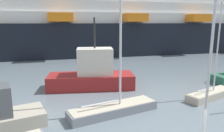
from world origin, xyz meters
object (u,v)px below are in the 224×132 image
(fishing_boat_0, at_px, (92,74))
(cruise_ship, at_px, (91,22))
(sailboat_0, at_px, (210,93))
(sailboat_2, at_px, (114,107))

(fishing_boat_0, relative_size, cruise_ship, 0.08)
(sailboat_0, xyz_separation_m, cruise_ship, (-3.83, 32.67, 6.28))
(fishing_boat_0, xyz_separation_m, cruise_ship, (5.57, 26.43, 5.24))
(sailboat_0, bearing_deg, fishing_boat_0, 130.59)
(sailboat_2, distance_m, cruise_ship, 34.23)
(sailboat_2, height_order, cruise_ship, cruise_ship)
(sailboat_0, distance_m, cruise_ship, 33.49)
(sailboat_2, height_order, fishing_boat_0, sailboat_2)
(sailboat_2, xyz_separation_m, cruise_ship, (5.47, 33.22, 6.19))
(sailboat_0, height_order, sailboat_2, sailboat_2)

